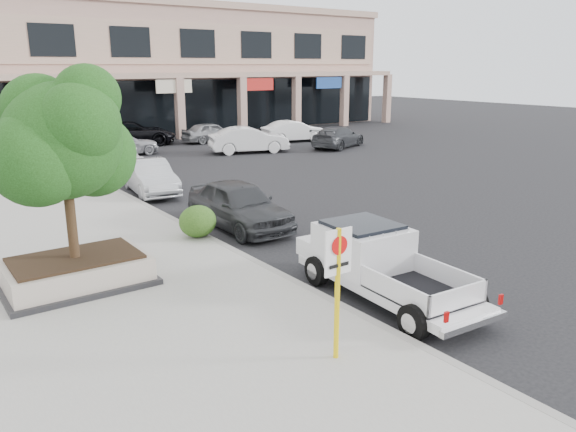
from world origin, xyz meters
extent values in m
plane|color=black|center=(0.00, 0.00, 0.00)|extent=(120.00, 120.00, 0.00)
cube|color=gray|center=(-5.50, 6.00, 0.07)|extent=(8.00, 52.00, 0.15)
cube|color=gray|center=(-1.55, 6.00, 0.07)|extent=(0.20, 52.00, 0.15)
cube|color=tan|center=(8.00, 34.00, 4.50)|extent=(40.00, 10.00, 9.00)
cube|color=tan|center=(8.00, 34.00, 9.25)|extent=(40.40, 10.40, 0.50)
cube|color=tan|center=(8.00, 27.90, 4.30)|extent=(40.00, 2.20, 0.35)
cube|color=tan|center=(28.00, 27.05, 2.10)|extent=(0.55, 0.55, 4.20)
cube|color=black|center=(8.00, 28.95, 2.00)|extent=(39.20, 0.08, 3.90)
cube|color=black|center=(-5.72, 3.24, 0.21)|extent=(3.20, 2.20, 0.12)
cube|color=gray|center=(-5.72, 3.24, 0.52)|extent=(3.00, 2.00, 0.50)
cube|color=black|center=(-5.72, 3.24, 0.80)|extent=(2.70, 1.70, 0.06)
cylinder|color=#2E2312|center=(-5.72, 3.24, 1.93)|extent=(0.22, 0.22, 2.20)
sphere|color=#16350E|center=(-5.72, 3.24, 3.43)|extent=(2.50, 2.50, 2.50)
sphere|color=#16350E|center=(-5.02, 3.54, 3.03)|extent=(1.90, 1.90, 1.90)
sphere|color=#16350E|center=(-6.02, 3.74, 4.03)|extent=(1.60, 1.60, 1.60)
cylinder|color=yellow|center=(-3.06, -2.68, 1.30)|extent=(0.09, 0.09, 2.30)
cube|color=white|center=(-3.06, -2.68, 2.05)|extent=(0.55, 0.03, 0.78)
cylinder|color=red|center=(-3.06, -2.71, 2.17)|extent=(0.32, 0.01, 0.32)
ellipsoid|color=#204513|center=(-1.80, 4.99, 0.62)|extent=(1.10, 0.99, 0.93)
imported|color=#2C2D30|center=(-0.08, 5.53, 0.75)|extent=(1.78, 4.41, 1.50)
imported|color=#ADAFB5|center=(-0.46, 11.87, 0.67)|extent=(1.95, 4.24, 1.35)
imported|color=silver|center=(-0.10, 17.57, 0.81)|extent=(2.96, 5.83, 1.62)
imported|color=black|center=(-0.75, 23.54, 0.83)|extent=(2.91, 6.02, 1.65)
imported|color=#A1A2A9|center=(2.00, 22.08, 0.70)|extent=(4.15, 1.78, 1.40)
imported|color=silver|center=(8.47, 18.82, 0.76)|extent=(4.85, 2.85, 1.51)
imported|color=#323438|center=(14.11, 17.40, 0.66)|extent=(4.92, 3.48, 1.32)
imported|color=black|center=(4.06, 25.89, 0.76)|extent=(5.94, 3.92, 1.52)
imported|color=gray|center=(8.86, 24.24, 0.67)|extent=(3.95, 1.69, 1.33)
imported|color=white|center=(13.51, 21.28, 0.70)|extent=(4.43, 2.13, 1.40)
camera|label=1|loc=(-8.75, -9.24, 4.99)|focal=35.00mm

